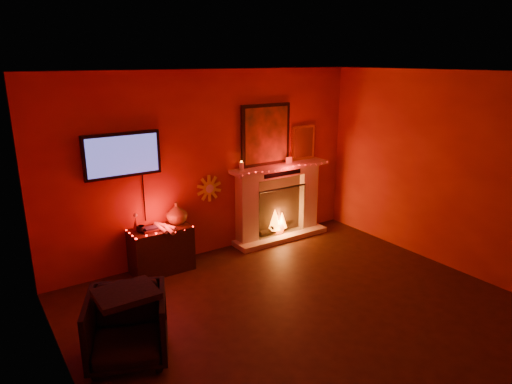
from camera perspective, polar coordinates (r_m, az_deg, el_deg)
room at (r=4.72m, az=8.91°, el=-2.25°), size 5.00×5.00×5.00m
fireplace at (r=7.35m, az=2.74°, el=-0.37°), size 1.72×0.40×2.18m
tv at (r=6.10m, az=-16.36°, el=4.43°), size 1.00×0.07×1.24m
sunburst_clock at (r=6.74m, az=-5.87°, el=0.44°), size 0.40×0.03×0.40m
console_table at (r=6.42m, az=-11.59°, el=-6.53°), size 0.83×0.55×0.94m
armchair at (r=4.76m, az=-15.77°, el=-15.90°), size 0.98×0.99×0.69m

